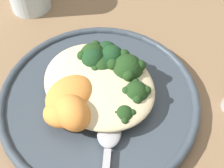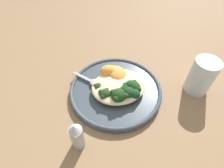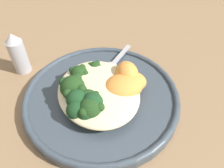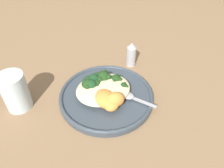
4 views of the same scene
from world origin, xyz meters
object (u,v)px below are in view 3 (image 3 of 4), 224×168
quinoa_mound (98,90)px  broccoli_stalk_4 (97,104)px  plate (100,97)px  broccoli_stalk_1 (85,77)px  spoon (111,66)px  broccoli_stalk_0 (100,73)px  sweet_potato_chunk_0 (127,74)px  kale_tuft (84,105)px  sweet_potato_chunk_2 (123,87)px  salt_shaker (18,53)px  sweet_potato_chunk_1 (132,82)px  broccoli_stalk_3 (93,98)px  broccoli_stalk_2 (77,88)px

quinoa_mound → broccoli_stalk_4: bearing=-22.0°
plate → broccoli_stalk_1: (-0.03, -0.02, 0.03)m
broccoli_stalk_4 → spoon: 0.11m
broccoli_stalk_0 → quinoa_mound: bearing=141.6°
sweet_potato_chunk_0 → spoon: size_ratio=0.52×
kale_tuft → broccoli_stalk_1: bearing=161.5°
sweet_potato_chunk_2 → salt_shaker: bearing=-135.6°
sweet_potato_chunk_1 → broccoli_stalk_1: bearing=-120.9°
broccoli_stalk_4 → broccoli_stalk_1: bearing=-119.1°
broccoli_stalk_1 → salt_shaker: 0.15m
salt_shaker → broccoli_stalk_4: bearing=29.9°
plate → salt_shaker: bearing=-140.0°
plate → sweet_potato_chunk_0: bearing=95.7°
broccoli_stalk_0 → sweet_potato_chunk_2: 0.06m
broccoli_stalk_4 → salt_shaker: (-0.18, -0.10, 0.01)m
broccoli_stalk_0 → salt_shaker: salt_shaker is taller
broccoli_stalk_1 → kale_tuft: kale_tuft is taller
quinoa_mound → sweet_potato_chunk_2: bearing=72.7°
plate → salt_shaker: (-0.15, -0.12, 0.03)m
plate → salt_shaker: size_ratio=3.13×
broccoli_stalk_4 → sweet_potato_chunk_0: bearing=-178.1°
kale_tuft → sweet_potato_chunk_1: bearing=102.8°
quinoa_mound → broccoli_stalk_1: broccoli_stalk_1 is taller
plate → broccoli_stalk_3: bearing=-43.2°
broccoli_stalk_3 → plate: bearing=-143.0°
broccoli_stalk_0 → broccoli_stalk_4: (0.07, -0.03, 0.01)m
sweet_potato_chunk_0 → sweet_potato_chunk_1: sweet_potato_chunk_0 is taller
broccoli_stalk_2 → kale_tuft: bearing=108.1°
broccoli_stalk_3 → broccoli_stalk_4: 0.02m
plate → broccoli_stalk_2: size_ratio=2.38×
plate → spoon: (-0.06, 0.05, 0.01)m
broccoli_stalk_0 → broccoli_stalk_1: 0.03m
plate → kale_tuft: kale_tuft is taller
broccoli_stalk_4 → sweet_potato_chunk_0: sweet_potato_chunk_0 is taller
sweet_potato_chunk_2 → broccoli_stalk_1: bearing=-134.2°
broccoli_stalk_3 → sweet_potato_chunk_0: bearing=-170.6°
sweet_potato_chunk_1 → kale_tuft: 0.10m
broccoli_stalk_2 → sweet_potato_chunk_1: broccoli_stalk_2 is taller
kale_tuft → broccoli_stalk_3: bearing=120.7°
broccoli_stalk_1 → kale_tuft: bearing=118.8°
sweet_potato_chunk_2 → broccoli_stalk_4: bearing=-71.6°
kale_tuft → spoon: kale_tuft is taller
sweet_potato_chunk_1 → salt_shaker: salt_shaker is taller
sweet_potato_chunk_0 → sweet_potato_chunk_1: size_ratio=0.93×
sweet_potato_chunk_2 → sweet_potato_chunk_0: bearing=143.3°
plate → sweet_potato_chunk_1: bearing=80.4°
sweet_potato_chunk_1 → plate: bearing=-99.6°
broccoli_stalk_0 → broccoli_stalk_2: broccoli_stalk_2 is taller
kale_tuft → salt_shaker: salt_shaker is taller
plate → kale_tuft: size_ratio=4.64×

